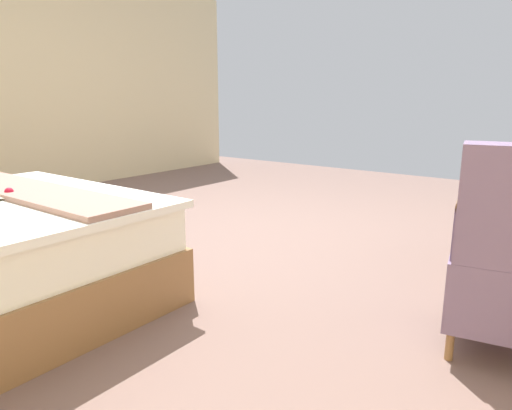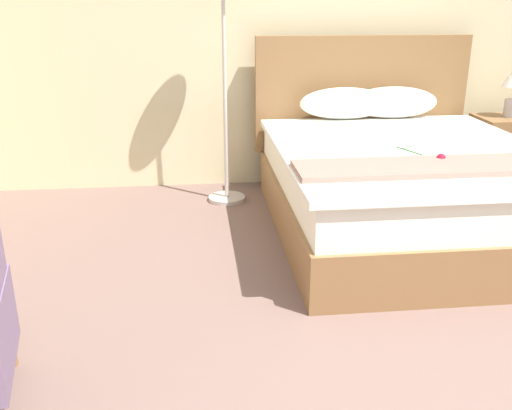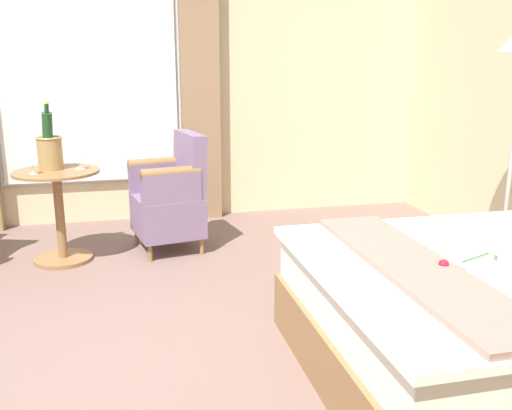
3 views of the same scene
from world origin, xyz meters
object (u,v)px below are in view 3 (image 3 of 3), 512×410
(wine_glass_near_bucket, at_px, (32,161))
(armchair_by_window, at_px, (171,197))
(side_table_round, at_px, (59,211))
(champagne_bucket, at_px, (50,148))
(wine_glass_near_edge, at_px, (80,157))

(wine_glass_near_bucket, distance_m, armchair_by_window, 1.09)
(side_table_round, height_order, champagne_bucket, champagne_bucket)
(side_table_round, distance_m, champagne_bucket, 0.48)
(champagne_bucket, bearing_deg, wine_glass_near_edge, 77.62)
(side_table_round, xyz_separation_m, armchair_by_window, (-0.10, 0.86, 0.03))
(armchair_by_window, bearing_deg, champagne_bucket, -88.25)
(side_table_round, bearing_deg, wine_glass_near_edge, 98.21)
(wine_glass_near_edge, distance_m, armchair_by_window, 0.78)
(champagne_bucket, distance_m, wine_glass_near_edge, 0.23)
(side_table_round, distance_m, wine_glass_near_bucket, 0.44)
(champagne_bucket, distance_m, wine_glass_near_bucket, 0.21)
(wine_glass_near_bucket, bearing_deg, wine_glass_near_edge, 109.51)
(champagne_bucket, bearing_deg, armchair_by_window, 91.75)
(champagne_bucket, distance_m, armchair_by_window, 1.00)
(wine_glass_near_bucket, bearing_deg, champagne_bucket, 146.34)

